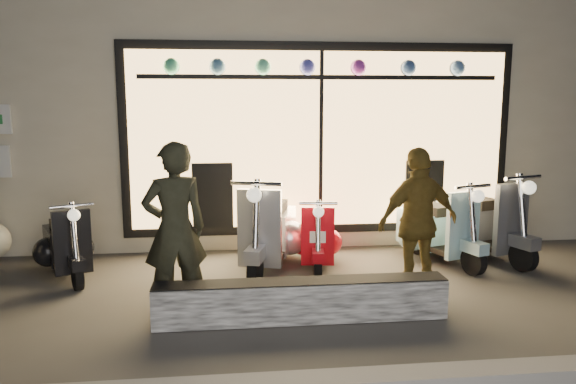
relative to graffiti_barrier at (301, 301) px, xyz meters
name	(u,v)px	position (x,y,z in m)	size (l,w,h in m)	color
ground	(277,298)	(-0.18, 0.65, -0.20)	(40.00, 40.00, 0.00)	#383533
shop_building	(252,99)	(-0.17, 5.63, 1.90)	(10.20, 6.23, 4.20)	beige
graffiti_barrier	(301,301)	(0.00, 0.00, 0.00)	(2.81, 0.28, 0.40)	black
scooter_silver	(270,231)	(-0.15, 1.82, 0.26)	(0.82, 1.61, 1.15)	black
scooter_red	(316,237)	(0.45, 1.83, 0.16)	(0.50, 1.25, 0.89)	black
scooter_black	(65,245)	(-2.64, 1.76, 0.17)	(0.76, 1.26, 0.92)	black
scooter_blue	(433,228)	(2.02, 1.89, 0.22)	(0.78, 1.47, 1.05)	black
scooter_grey	(476,222)	(2.67, 2.01, 0.26)	(0.85, 1.58, 1.14)	black
man	(175,229)	(-1.20, 0.32, 0.66)	(0.63, 0.41, 1.72)	black
woman	(418,222)	(1.34, 0.59, 0.61)	(0.94, 0.39, 1.61)	brown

